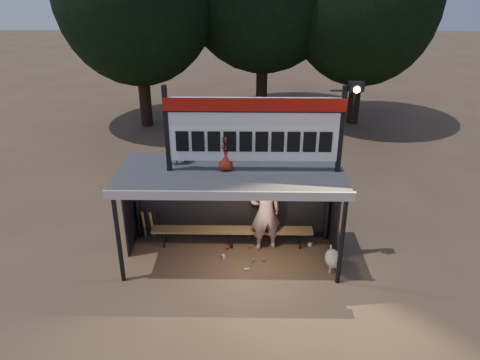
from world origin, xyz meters
name	(u,v)px	position (x,y,z in m)	size (l,w,h in m)	color
ground	(231,258)	(0.00, 0.00, 0.00)	(80.00, 80.00, 0.00)	brown
player	(266,212)	(0.82, 0.44, 1.03)	(0.75, 0.49, 2.07)	white
child_a	(176,142)	(-1.25, 0.41, 2.82)	(0.49, 0.38, 1.01)	gray
child_b	(226,152)	(-0.10, 0.03, 2.75)	(0.42, 0.27, 0.86)	#AE2B1A
dugout_shelter	(231,185)	(0.00, 0.24, 1.85)	(5.10, 2.08, 2.32)	#3A393C
scoreboard_assembly	(257,127)	(0.56, -0.01, 3.32)	(4.10, 0.27, 1.99)	black
bench	(232,231)	(0.00, 0.55, 0.43)	(4.00, 0.35, 0.48)	olive
dog	(333,259)	(2.37, -0.41, 0.28)	(0.36, 0.81, 0.49)	silver
bats	(152,225)	(-2.05, 0.82, 0.43)	(0.48, 0.33, 0.84)	olive
litter	(253,252)	(0.52, 0.20, 0.04)	(2.27, 1.49, 0.08)	#AB1D22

